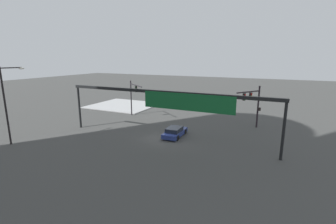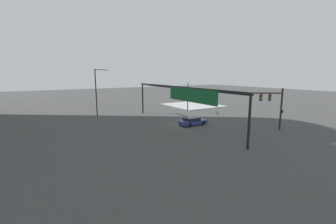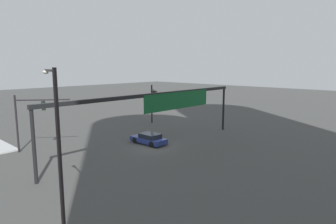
# 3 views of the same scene
# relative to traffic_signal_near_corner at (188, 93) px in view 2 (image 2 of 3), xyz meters

# --- Properties ---
(ground_plane) EXTENTS (187.96, 187.96, 0.00)m
(ground_plane) POSITION_rel_traffic_signal_near_corner_xyz_m (-9.63, 7.62, -3.96)
(ground_plane) COLOR #3E3E3D
(sidewalk_corner) EXTENTS (12.54, 11.25, 0.15)m
(sidewalk_corner) POSITION_rel_traffic_signal_near_corner_xyz_m (6.98, -6.92, -3.89)
(sidewalk_corner) COLOR #A1A3A3
(sidewalk_corner) RESTS_ON ground
(traffic_signal_near_corner) EXTENTS (4.29, 3.41, 5.88)m
(traffic_signal_near_corner) POSITION_rel_traffic_signal_near_corner_xyz_m (0.00, 0.00, 0.00)
(traffic_signal_near_corner) COLOR black
(traffic_signal_near_corner) RESTS_ON ground
(traffic_signal_opposite_side) EXTENTS (2.86, 3.65, 5.87)m
(traffic_signal_opposite_side) POSITION_rel_traffic_signal_near_corner_xyz_m (-18.60, -1.25, -0.16)
(traffic_signal_opposite_side) COLOR black
(traffic_signal_opposite_side) RESTS_ON ground
(streetlamp_curved_arm) EXTENTS (0.84, 2.47, 8.70)m
(streetlamp_curved_arm) POSITION_rel_traffic_signal_near_corner_xyz_m (5.33, 16.88, 1.05)
(streetlamp_curved_arm) COLOR black
(streetlamp_curved_arm) RESTS_ON ground
(overhead_sign_gantry) EXTENTS (26.08, 0.43, 5.99)m
(overhead_sign_gantry) POSITION_rel_traffic_signal_near_corner_xyz_m (-10.51, 8.71, 1.14)
(overhead_sign_gantry) COLOR black
(overhead_sign_gantry) RESTS_ON ground
(sedan_car_approaching) EXTENTS (2.03, 4.38, 1.21)m
(sedan_car_approaching) POSITION_rel_traffic_signal_near_corner_xyz_m (-10.37, 6.58, -3.39)
(sedan_car_approaching) COLOR navy
(sedan_car_approaching) RESTS_ON ground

